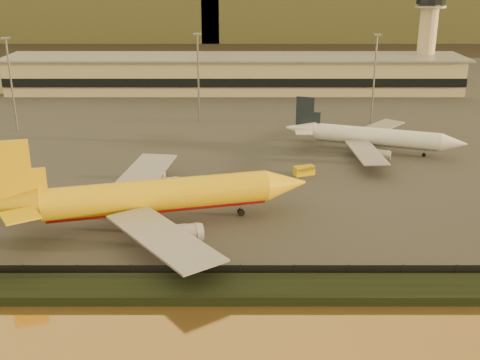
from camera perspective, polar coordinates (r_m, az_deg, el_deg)
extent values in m
plane|color=black|center=(101.91, -1.11, -5.83)|extent=(900.00, 900.00, 0.00)
cube|color=black|center=(86.57, -1.32, -10.31)|extent=(320.00, 7.00, 1.40)
cube|color=#2D2D2D|center=(191.92, -0.59, 6.64)|extent=(320.00, 220.00, 0.20)
cube|color=black|center=(89.76, -1.26, -8.69)|extent=(300.00, 0.05, 2.20)
cube|color=tan|center=(220.08, -0.52, 9.99)|extent=(160.00, 22.00, 12.00)
cube|color=black|center=(209.24, -0.54, 9.19)|extent=(160.00, 0.60, 3.00)
cube|color=gray|center=(219.07, -0.52, 11.61)|extent=(164.00, 24.00, 0.60)
cylinder|color=tan|center=(234.72, 17.24, 11.97)|extent=(6.40, 6.40, 30.00)
cylinder|color=gray|center=(233.38, 17.60, 15.41)|extent=(11.20, 11.20, 0.80)
cylinder|color=slate|center=(176.06, -20.83, 8.33)|extent=(0.50, 0.50, 25.00)
cube|color=slate|center=(174.23, -21.35, 12.41)|extent=(2.20, 2.20, 0.40)
cylinder|color=slate|center=(175.04, -3.97, 9.51)|extent=(0.50, 0.50, 25.00)
cube|color=slate|center=(173.19, -4.07, 13.64)|extent=(2.20, 2.20, 0.40)
cylinder|color=slate|center=(176.80, 12.59, 9.19)|extent=(0.50, 0.50, 25.00)
cube|color=slate|center=(174.98, 12.91, 13.27)|extent=(2.20, 2.20, 0.40)
cylinder|color=#E1B00B|center=(106.99, -7.78, -1.44)|extent=(39.75, 15.20, 5.71)
cylinder|color=#B30A0B|center=(107.36, -7.75, -1.94)|extent=(38.38, 13.72, 4.46)
cone|color=#E1B00B|center=(111.72, 4.33, -0.37)|extent=(8.85, 7.42, 5.71)
cone|color=#E1B00B|center=(107.37, -21.00, -2.32)|extent=(10.99, 7.96, 5.71)
cube|color=#E1B00B|center=(105.14, -20.83, 0.90)|extent=(5.97, 1.92, 10.00)
cube|color=#E1B00B|center=(112.26, -19.63, -0.95)|extent=(5.85, 5.79, 0.34)
cube|color=#E1B00B|center=(101.66, -20.12, -3.19)|extent=(7.54, 7.52, 0.34)
cube|color=gray|center=(121.48, -9.12, 0.62)|extent=(11.00, 25.54, 0.34)
cylinder|color=gray|center=(118.77, -7.59, -0.56)|extent=(7.16, 4.66, 3.14)
cube|color=gray|center=(93.36, -7.31, -5.38)|extent=(20.79, 24.50, 0.34)
cylinder|color=gray|center=(97.66, -5.94, -5.16)|extent=(7.16, 4.66, 3.14)
cylinder|color=black|center=(111.24, 0.09, -3.06)|extent=(1.46, 1.28, 1.26)
cylinder|color=slate|center=(110.99, 0.09, -2.75)|extent=(0.22, 0.22, 2.57)
cylinder|color=black|center=(106.17, -9.70, -4.53)|extent=(1.46, 1.28, 1.26)
cylinder|color=slate|center=(105.90, -9.72, -4.21)|extent=(0.22, 0.22, 2.57)
cylinder|color=black|center=(110.87, -9.94, -3.46)|extent=(1.46, 1.28, 1.26)
cylinder|color=slate|center=(110.62, -9.96, -3.15)|extent=(0.22, 0.22, 2.57)
cylinder|color=white|center=(151.07, 12.81, 4.05)|extent=(29.92, 13.72, 4.19)
cylinder|color=gray|center=(151.27, 12.79, 3.78)|extent=(28.83, 12.58, 3.27)
cone|color=white|center=(150.45, 19.64, 3.30)|extent=(6.91, 5.86, 4.19)
cone|color=white|center=(153.91, 5.83, 4.86)|extent=(8.50, 6.41, 4.19)
cube|color=black|center=(152.60, 6.19, 6.50)|extent=(4.47, 1.81, 7.34)
cube|color=white|center=(157.44, 6.78, 5.29)|extent=(5.74, 5.70, 0.25)
cube|color=white|center=(149.52, 6.08, 4.52)|extent=(4.25, 4.04, 0.25)
cube|color=gray|center=(162.42, 12.98, 4.87)|extent=(16.78, 18.11, 0.25)
cylinder|color=gray|center=(159.81, 13.58, 4.15)|extent=(5.51, 3.81, 2.31)
cube|color=gray|center=(140.35, 11.90, 2.59)|extent=(6.90, 19.16, 0.25)
cylinder|color=gray|center=(143.17, 12.85, 2.38)|extent=(5.51, 3.81, 2.31)
cylinder|color=black|center=(151.41, 17.04, 2.30)|extent=(1.11, 0.99, 0.92)
cylinder|color=slate|center=(151.27, 17.06, 2.48)|extent=(0.22, 0.22, 1.89)
cylinder|color=black|center=(150.58, 11.44, 2.70)|extent=(1.11, 0.99, 0.92)
cylinder|color=slate|center=(150.44, 11.45, 2.87)|extent=(0.22, 0.22, 1.89)
cylinder|color=black|center=(154.16, 11.64, 3.09)|extent=(1.11, 0.99, 0.92)
cylinder|color=slate|center=(154.03, 11.65, 3.26)|extent=(0.22, 0.22, 1.89)
cube|color=#E1B00B|center=(132.82, 6.10, 0.90)|extent=(4.89, 3.40, 2.01)
cube|color=white|center=(130.95, -8.01, 0.48)|extent=(3.97, 1.79, 1.79)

